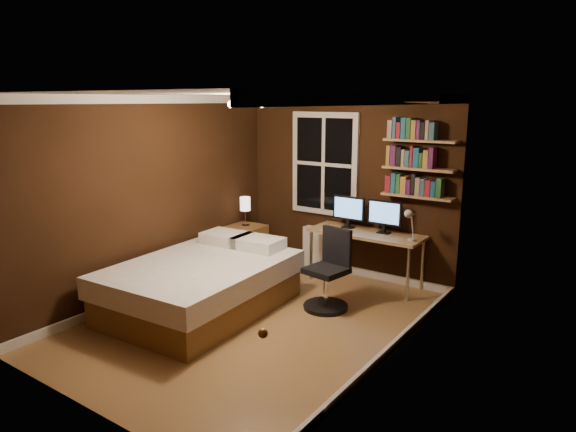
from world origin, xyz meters
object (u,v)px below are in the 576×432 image
Objects in this scene: bedside_lamp at (245,212)px; office_chair at (329,279)px; desk_lamp at (410,225)px; bed at (203,284)px; desk at (366,237)px; nightstand at (246,246)px; monitor_left at (349,212)px; radiator at (317,248)px; monitor_right at (384,217)px.

office_chair is at bearing -19.94° from bedside_lamp.
bedside_lamp is 2.47m from desk_lamp.
bed is 5.18× the size of bedside_lamp.
desk is 0.73m from desk_lamp.
desk_lamp is at bearing 2.47° from nightstand.
monitor_left is at bearing 167.62° from desk_lamp.
office_chair is (0.89, -1.18, 0.05)m from radiator.
desk is 0.43m from monitor_left.
bed is 2.34× the size of office_chair.
monitor_left is 1.00× the size of monitor_right.
nightstand is 1.33× the size of monitor_right.
bed reaches higher than nightstand.
desk is 3.28× the size of monitor_right.
bed is 3.63× the size of nightstand.
monitor_right is at bearing 9.29° from nightstand.
office_chair is (-0.65, -0.85, -0.58)m from desk_lamp.
office_chair is (0.32, -1.06, -0.58)m from monitor_left.
desk is 0.36m from monitor_right.
radiator is at bearing 78.37° from bed.
monitor_right reaches higher than nightstand.
office_chair is at bearing -73.22° from monitor_left.
radiator is (0.93, 0.52, 0.00)m from nightstand.
radiator is (0.31, 2.08, -0.00)m from bed.
monitor_left and monitor_right have the same top height.
office_chair is (0.01, -0.98, -0.30)m from desk.
office_chair is at bearing -89.52° from desk.
bedside_lamp is at bearing 169.35° from office_chair.
monitor_right is at bearing -6.13° from radiator.
monitor_left is 1.25m from office_chair.
monitor_right reaches higher than office_chair.
monitor_left is (1.50, 0.40, 0.64)m from nightstand.
monitor_right is at bearing 19.36° from desk.
nightstand is 1.00× the size of radiator.
desk is at bearing -160.64° from monitor_right.
bedside_lamp reaches higher than desk.
bedside_lamp is 1.19m from radiator.
monitor_right is 0.49m from desk_lamp.
bedside_lamp is at bearing -150.83° from radiator.
monitor_right is (2.03, 0.40, 0.64)m from nightstand.
nightstand is 1.87m from desk.
bedside_lamp reaches higher than radiator.
monitor_left reaches higher than bedside_lamp.
desk_lamp reaches higher than radiator.
monitor_right is (0.22, 0.08, 0.28)m from desk.
nightstand is at bearing -164.98° from monitor_left.
monitor_left reaches higher than radiator.
desk is at bearing 99.77° from office_chair.
desk is (0.88, -0.19, 0.35)m from radiator.
nightstand is at bearing 0.00° from bedside_lamp.
monitor_left is 1.06× the size of desk_lamp.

